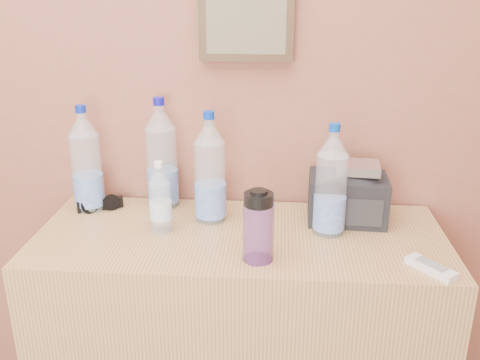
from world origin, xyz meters
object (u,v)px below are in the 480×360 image
Objects in this scene: pet_large_b at (162,159)px; ac_remote at (431,268)px; pet_large_d at (331,186)px; nalgene_bottle at (258,226)px; pet_large_c at (210,173)px; foil_packet at (358,167)px; sunglasses at (100,204)px; toiletry_bag at (347,195)px; pet_large_a at (86,164)px; dresser at (240,340)px; pet_small at (160,201)px.

pet_large_b is 0.91m from ac_remote.
pet_large_d is 0.29m from nalgene_bottle.
pet_large_c is 0.71m from ac_remote.
foil_packet is (0.09, 0.10, 0.03)m from pet_large_d.
sunglasses is at bearing -164.98° from pet_large_b.
foil_packet reaches higher than ac_remote.
nalgene_bottle is 0.40m from toiletry_bag.
pet_large_d is at bearing -9.11° from pet_large_a.
pet_large_d is 2.27× the size of sunglasses.
ac_remote is at bearing -43.40° from sunglasses.
dresser is 0.60m from toiletry_bag.
pet_large_d is 0.37m from ac_remote.
dresser is 5.55× the size of pet_small.
pet_large_a is at bearing 151.07° from pet_small.
sunglasses is at bearing 178.64° from foil_packet.
pet_small reaches higher than dresser.
pet_large_b is 0.65m from foil_packet.
pet_large_d is at bearing -169.36° from ac_remote.
ac_remote is at bearing -40.35° from pet_large_d.
foil_packet is at bearing 43.60° from nalgene_bottle.
pet_large_a is 2.34× the size of sunglasses.
pet_large_b is (0.24, 0.05, 0.01)m from pet_large_a.
pet_large_c is 2.69× the size of foil_packet.
foil_packet is (0.64, -0.08, 0.01)m from pet_large_b.
pet_large_c is 1.04× the size of pet_large_d.
toiletry_bag is 0.10m from foil_packet.
foil_packet is (0.03, -0.00, 0.10)m from toiletry_bag.
sunglasses is at bearing -178.60° from toiletry_bag.
toiletry_bag is (0.28, 0.29, -0.02)m from nalgene_bottle.
pet_large_c is at bearing -30.94° from pet_large_b.
toiletry_bag is at bearing 21.75° from dresser.
ac_remote is 1.06× the size of foil_packet.
pet_small is at bearing -177.02° from pet_large_d.
pet_small is 0.80m from ac_remote.
ac_remote is (0.81, -0.39, -0.16)m from pet_large_b.
pet_large_a is 0.25m from pet_large_b.
pet_large_a is at bearing 140.89° from sunglasses.
pet_large_a is 1.03× the size of pet_large_d.
toiletry_bag reaches higher than sunglasses.
foil_packet is at bearing 19.74° from dresser.
sunglasses is (-0.76, 0.12, -0.13)m from pet_large_d.
pet_large_c reaches higher than nalgene_bottle.
pet_large_b reaches higher than nalgene_bottle.
ac_remote is at bearing -24.38° from pet_large_c.
pet_large_c is 0.31m from nalgene_bottle.
ac_remote is (0.63, -0.29, -0.15)m from pet_large_c.
pet_large_c is 1.47× the size of toiletry_bag.
sunglasses is (-0.24, 0.15, -0.08)m from pet_small.
foil_packet reaches higher than sunglasses.
pet_large_b reaches higher than pet_small.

